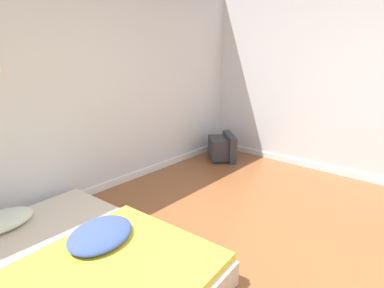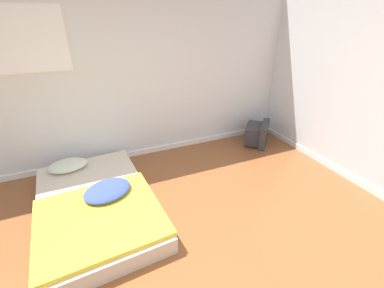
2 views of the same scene
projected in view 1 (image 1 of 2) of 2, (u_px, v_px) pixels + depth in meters
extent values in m
cube|color=silver|center=(74.00, 88.00, 3.29)|extent=(7.84, 0.06, 2.60)
cube|color=white|center=(88.00, 193.00, 3.62)|extent=(7.84, 0.02, 0.09)
cube|color=white|center=(378.00, 181.00, 3.96)|extent=(0.02, 7.58, 0.09)
cube|color=beige|center=(82.00, 262.00, 2.33)|extent=(1.40, 2.16, 0.20)
ellipsoid|color=silver|center=(2.00, 221.00, 2.58)|extent=(0.54, 0.38, 0.14)
cube|color=yellow|center=(113.00, 270.00, 2.06)|extent=(1.37, 1.29, 0.05)
ellipsoid|color=#384C93|center=(100.00, 234.00, 2.36)|extent=(0.69, 0.63, 0.11)
cube|color=#333338|center=(218.00, 148.00, 4.87)|extent=(0.51, 0.52, 0.33)
cube|color=#333338|center=(229.00, 146.00, 4.88)|extent=(0.47, 0.50, 0.42)
cube|color=black|center=(233.00, 146.00, 4.89)|extent=(0.32, 0.35, 0.30)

